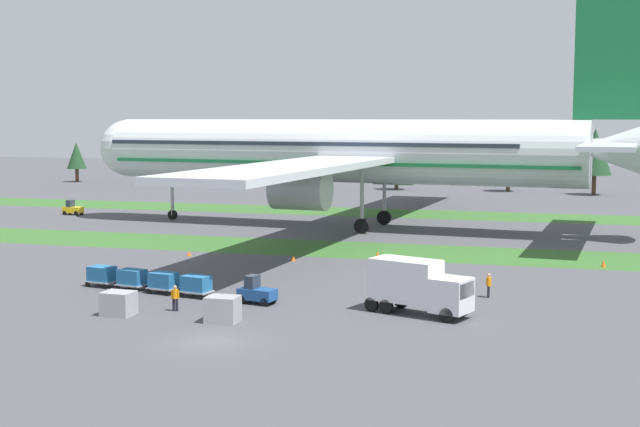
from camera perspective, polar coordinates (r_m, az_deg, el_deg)
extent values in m
plane|color=#47474C|center=(51.12, -6.95, -8.33)|extent=(400.00, 400.00, 0.00)
cube|color=#336028|center=(85.15, 2.53, -2.39)|extent=(320.00, 10.57, 0.01)
cube|color=#336028|center=(117.40, 6.24, -0.02)|extent=(320.00, 10.57, 0.01)
cylinder|color=silver|center=(101.89, 1.15, 4.11)|extent=(57.05, 12.00, 7.32)
sphere|color=silver|center=(114.44, -12.39, 4.21)|extent=(7.18, 7.18, 7.18)
cone|color=silver|center=(96.14, 18.95, 3.97)|extent=(10.21, 7.73, 6.96)
cube|color=#19703D|center=(101.95, 1.15, 3.39)|extent=(55.68, 12.03, 0.36)
cube|color=#283342|center=(103.06, -0.67, 4.65)|extent=(50.17, 11.50, 0.44)
cube|color=silver|center=(79.55, -1.93, 2.96)|extent=(12.10, 38.60, 0.66)
cylinder|color=#A3A3A8|center=(85.49, -1.30, 1.58)|extent=(5.84, 4.47, 4.03)
cube|color=silver|center=(122.60, 6.20, 4.10)|extent=(12.10, 38.60, 0.66)
cylinder|color=#A3A3A8|center=(117.57, 4.86, 2.85)|extent=(5.84, 4.47, 4.03)
cube|color=silver|center=(87.05, 18.33, 4.14)|extent=(6.16, 14.18, 0.46)
cube|color=silver|center=(105.24, 18.73, 4.45)|extent=(6.16, 14.18, 0.46)
cube|color=#19703D|center=(96.29, 18.73, 9.54)|extent=(8.12, 1.46, 12.45)
cylinder|color=#A3A3A8|center=(111.46, -9.64, 1.77)|extent=(0.44, 0.44, 7.27)
cylinder|color=black|center=(111.80, -9.61, -0.08)|extent=(1.23, 0.52, 1.20)
cylinder|color=#A3A3A8|center=(96.61, 2.77, 1.24)|extent=(0.44, 0.44, 7.02)
cylinder|color=black|center=(96.98, 2.76, -0.82)|extent=(1.74, 0.73, 1.70)
cylinder|color=#A3A3A8|center=(104.98, 4.23, 1.64)|extent=(0.44, 0.44, 7.02)
cylinder|color=black|center=(105.32, 4.22, -0.26)|extent=(1.74, 0.73, 1.70)
cube|color=#1E4C8E|center=(60.86, -4.12, -5.27)|extent=(2.80, 1.77, 0.77)
cube|color=#283342|center=(60.90, -4.45, -4.46)|extent=(0.90, 1.21, 0.90)
cylinder|color=black|center=(60.95, -3.12, -5.61)|extent=(0.63, 0.31, 0.60)
cylinder|color=black|center=(60.02, -3.64, -5.80)|extent=(0.63, 0.31, 0.60)
cylinder|color=black|center=(61.86, -4.59, -5.45)|extent=(0.63, 0.31, 0.60)
cylinder|color=black|center=(60.94, -5.13, -5.63)|extent=(0.63, 0.31, 0.60)
cube|color=#A3A3A8|center=(63.64, -8.08, -5.06)|extent=(2.45, 1.89, 0.10)
cube|color=#23669E|center=(63.52, -8.09, -4.53)|extent=(2.15, 1.66, 1.10)
cylinder|color=black|center=(63.77, -7.11, -5.21)|extent=(0.42, 0.19, 0.40)
cylinder|color=black|center=(62.65, -7.81, -5.43)|extent=(0.42, 0.19, 0.40)
cylinder|color=black|center=(64.70, -8.34, -5.06)|extent=(0.42, 0.19, 0.40)
cylinder|color=black|center=(63.60, -9.06, -5.27)|extent=(0.42, 0.19, 0.40)
cube|color=#A3A3A8|center=(65.31, -10.18, -4.81)|extent=(2.45, 1.89, 0.10)
cube|color=#23669E|center=(65.20, -10.19, -4.29)|extent=(2.15, 1.66, 1.10)
cylinder|color=black|center=(65.40, -9.22, -4.95)|extent=(0.42, 0.19, 0.40)
cylinder|color=black|center=(64.32, -9.95, -5.16)|extent=(0.42, 0.19, 0.40)
cylinder|color=black|center=(66.38, -10.40, -4.81)|extent=(0.42, 0.19, 0.40)
cylinder|color=black|center=(65.31, -11.13, -5.01)|extent=(0.42, 0.19, 0.40)
cube|color=#A3A3A8|center=(67.07, -12.17, -4.56)|extent=(2.45, 1.89, 0.10)
cube|color=#23669E|center=(66.96, -12.18, -4.05)|extent=(2.15, 1.66, 1.10)
cylinder|color=black|center=(67.12, -11.24, -4.70)|extent=(0.42, 0.19, 0.40)
cylinder|color=black|center=(66.06, -11.97, -4.90)|extent=(0.42, 0.19, 0.40)
cylinder|color=black|center=(68.15, -12.35, -4.56)|extent=(0.42, 0.19, 0.40)
cylinder|color=black|center=(67.11, -13.09, -4.75)|extent=(0.42, 0.19, 0.40)
cube|color=#A3A3A8|center=(68.90, -14.05, -4.32)|extent=(2.45, 1.89, 0.10)
cube|color=#23669E|center=(68.80, -14.06, -3.83)|extent=(2.15, 1.66, 1.10)
cylinder|color=black|center=(68.92, -13.14, -4.46)|extent=(0.42, 0.19, 0.40)
cylinder|color=black|center=(67.89, -13.89, -4.64)|extent=(0.42, 0.19, 0.40)
cylinder|color=black|center=(69.99, -14.20, -4.32)|extent=(0.42, 0.19, 0.40)
cylinder|color=black|center=(68.97, -14.95, -4.50)|extent=(0.42, 0.19, 0.40)
cube|color=silver|center=(56.55, 8.58, -5.29)|extent=(2.84, 2.90, 2.20)
cube|color=#283342|center=(56.01, 9.56, -4.96)|extent=(0.77, 1.98, 0.97)
cube|color=silver|center=(57.98, 5.63, -4.36)|extent=(5.01, 3.67, 2.80)
cylinder|color=black|center=(57.56, 9.21, -6.21)|extent=(1.01, 0.60, 0.96)
cylinder|color=black|center=(55.81, 8.30, -6.60)|extent=(1.01, 0.60, 0.96)
cylinder|color=black|center=(59.61, 5.33, -5.73)|extent=(1.01, 0.60, 0.96)
cylinder|color=black|center=(57.92, 4.34, -6.07)|extent=(1.01, 0.60, 0.96)
cylinder|color=black|center=(60.16, 4.40, -5.60)|extent=(1.01, 0.60, 0.96)
cylinder|color=black|center=(58.49, 3.39, -5.94)|extent=(1.01, 0.60, 0.96)
cube|color=yellow|center=(120.02, -15.84, 0.24)|extent=(2.70, 1.51, 0.77)
cube|color=#283342|center=(120.17, -16.00, 0.64)|extent=(0.79, 1.15, 0.90)
cylinder|color=black|center=(119.97, -15.33, 0.07)|extent=(0.61, 0.25, 0.60)
cylinder|color=black|center=(119.09, -15.64, 0.01)|extent=(0.61, 0.25, 0.60)
cylinder|color=black|center=(121.04, -16.03, 0.10)|extent=(0.61, 0.25, 0.60)
cylinder|color=black|center=(120.17, -16.34, 0.05)|extent=(0.61, 0.25, 0.60)
cylinder|color=black|center=(59.34, -9.54, -5.90)|extent=(0.18, 0.18, 0.85)
cylinder|color=black|center=(59.27, -9.34, -5.91)|extent=(0.18, 0.18, 0.85)
cylinder|color=orange|center=(59.15, -9.45, -5.21)|extent=(0.36, 0.36, 0.62)
sphere|color=tan|center=(59.07, -9.46, -4.77)|extent=(0.24, 0.24, 0.24)
cylinder|color=orange|center=(59.23, -9.66, -5.22)|extent=(0.10, 0.10, 0.58)
cylinder|color=orange|center=(59.09, -9.24, -5.24)|extent=(0.10, 0.10, 0.58)
cylinder|color=black|center=(63.91, 10.95, -5.05)|extent=(0.18, 0.18, 0.85)
cylinder|color=black|center=(64.12, 10.96, -5.01)|extent=(0.18, 0.18, 0.85)
cylinder|color=orange|center=(63.88, 10.97, -4.38)|extent=(0.36, 0.36, 0.62)
sphere|color=tan|center=(63.79, 10.98, -3.97)|extent=(0.24, 0.24, 0.24)
cylinder|color=orange|center=(63.66, 10.96, -4.45)|extent=(0.10, 0.10, 0.58)
cylinder|color=orange|center=(64.11, 10.97, -4.37)|extent=(0.10, 0.10, 0.58)
cube|color=#A3A3A8|center=(58.74, -13.03, -5.75)|extent=(2.08, 1.70, 1.56)
cube|color=#A3A3A8|center=(55.69, -6.38, -6.23)|extent=(2.02, 1.63, 1.65)
cone|color=orange|center=(82.34, -8.55, -2.59)|extent=(0.44, 0.44, 0.47)
cone|color=orange|center=(80.87, 3.78, -2.66)|extent=(0.44, 0.44, 0.57)
cone|color=orange|center=(78.68, -1.75, -2.92)|extent=(0.44, 0.44, 0.53)
cone|color=orange|center=(79.18, 18.04, -3.12)|extent=(0.44, 0.44, 0.67)
cylinder|color=#4C3823|center=(181.44, -15.59, 2.43)|extent=(0.70, 0.70, 2.64)
cone|color=#1E4223|center=(181.23, -15.63, 3.68)|extent=(3.82, 3.82, 5.28)
cylinder|color=#4C3823|center=(173.06, -10.64, 2.56)|extent=(0.70, 0.70, 3.74)
cone|color=#1E4223|center=(172.77, -10.68, 4.59)|extent=(3.71, 3.71, 8.53)
cylinder|color=#4C3823|center=(163.32, -6.56, 2.30)|extent=(0.70, 0.70, 3.13)
cone|color=#1E4223|center=(163.04, -6.58, 4.06)|extent=(4.85, 4.85, 6.92)
cylinder|color=#4C3823|center=(158.96, 0.09, 2.30)|extent=(0.70, 0.70, 3.51)
cone|color=#1E4223|center=(158.70, 0.09, 3.91)|extent=(4.97, 4.97, 5.46)
cylinder|color=#4C3823|center=(156.61, 5.02, 2.05)|extent=(0.70, 0.70, 2.61)
cone|color=#1E4223|center=(156.33, 5.04, 3.81)|extent=(5.33, 5.33, 7.03)
cylinder|color=#4C3823|center=(155.71, 12.19, 2.11)|extent=(0.70, 0.70, 3.71)
cone|color=#1E4223|center=(155.45, 12.23, 3.82)|extent=(5.40, 5.40, 5.61)
cylinder|color=#4C3823|center=(152.11, 17.46, 1.79)|extent=(0.70, 0.70, 3.33)
cone|color=#1E4223|center=(151.80, 17.53, 3.87)|extent=(5.55, 5.55, 7.71)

